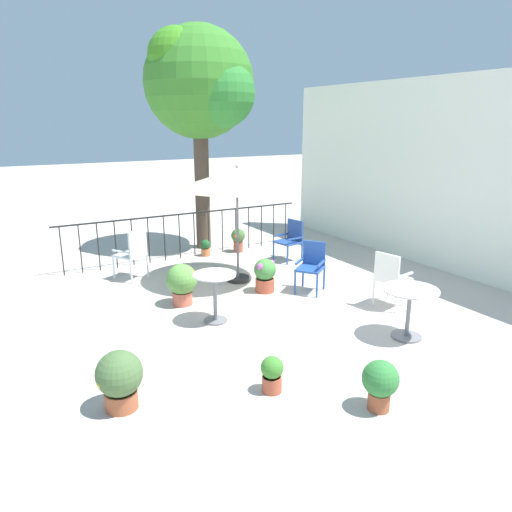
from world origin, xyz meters
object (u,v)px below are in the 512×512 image
object	(u,v)px
patio_umbrella_0	(237,179)
cafe_table_1	(215,289)
potted_plant_2	(265,274)
potted_plant_4	(380,382)
potted_plant_5	(272,373)
potted_plant_1	(119,378)
potted_plant_3	(238,238)
cafe_table_0	(409,304)
potted_plant_0	(182,282)
potted_plant_6	(206,247)
shade_tree	(201,83)
patio_chair_2	(133,251)
patio_chair_1	(291,238)
patio_chair_3	(391,276)
patio_chair_0	(312,264)

from	to	relation	value
patio_umbrella_0	cafe_table_1	size ratio (longest dim) A/B	2.88
potted_plant_2	potted_plant_4	distance (m)	3.83
cafe_table_1	potted_plant_5	bearing A→B (deg)	-7.84
potted_plant_1	potted_plant_3	bearing A→B (deg)	140.77
patio_umbrella_0	cafe_table_0	size ratio (longest dim) A/B	2.83
potted_plant_0	potted_plant_6	world-z (taller)	potted_plant_0
shade_tree	patio_chair_2	size ratio (longest dim) A/B	5.08
cafe_table_0	potted_plant_5	bearing A→B (deg)	-84.48
patio_chair_1	potted_plant_2	size ratio (longest dim) A/B	1.44
potted_plant_0	potted_plant_5	size ratio (longest dim) A/B	1.62
patio_chair_3	potted_plant_1	xyz separation A→B (m)	(0.66, -4.59, -0.19)
potted_plant_3	potted_plant_4	bearing A→B (deg)	-14.84
potted_plant_1	patio_chair_1	bearing A→B (deg)	128.64
potted_plant_4	potted_plant_2	bearing A→B (deg)	167.40
patio_chair_2	shade_tree	bearing A→B (deg)	124.64
cafe_table_0	patio_chair_1	size ratio (longest dim) A/B	0.88
potted_plant_1	potted_plant_6	size ratio (longest dim) A/B	1.75
cafe_table_1	patio_chair_0	bearing A→B (deg)	100.57
cafe_table_1	potted_plant_4	bearing A→B (deg)	9.80
patio_umbrella_0	patio_chair_3	distance (m)	3.21
cafe_table_0	potted_plant_5	distance (m)	2.44
potted_plant_5	potted_plant_0	bearing A→B (deg)	177.83
patio_umbrella_0	potted_plant_0	size ratio (longest dim) A/B	3.16
patio_chair_3	potted_plant_6	world-z (taller)	patio_chair_3
shade_tree	patio_chair_2	distance (m)	4.18
potted_plant_3	potted_plant_0	bearing A→B (deg)	-43.69
patio_chair_0	potted_plant_0	world-z (taller)	patio_chair_0
potted_plant_4	potted_plant_6	world-z (taller)	potted_plant_4
cafe_table_0	potted_plant_1	bearing A→B (deg)	-94.26
cafe_table_1	potted_plant_3	world-z (taller)	cafe_table_1
patio_chair_1	potted_plant_6	xyz separation A→B (m)	(-1.24, -1.50, -0.31)
shade_tree	potted_plant_1	world-z (taller)	shade_tree
patio_umbrella_0	patio_chair_0	size ratio (longest dim) A/B	2.48
patio_chair_0	patio_chair_2	size ratio (longest dim) A/B	0.90
potted_plant_0	potted_plant_1	bearing A→B (deg)	-34.11
potted_plant_2	potted_plant_3	size ratio (longest dim) A/B	1.11
patio_chair_0	potted_plant_4	bearing A→B (deg)	-25.29
shade_tree	patio_chair_1	distance (m)	3.98
cafe_table_0	patio_chair_0	distance (m)	2.27
cafe_table_0	potted_plant_2	bearing A→B (deg)	-163.75
shade_tree	potted_plant_3	size ratio (longest dim) A/B	9.07
cafe_table_0	potted_plant_2	world-z (taller)	cafe_table_0
cafe_table_1	cafe_table_0	bearing A→B (deg)	48.51
cafe_table_0	potted_plant_6	xyz separation A→B (m)	(-5.34, -0.72, -0.32)
patio_chair_0	potted_plant_3	distance (m)	3.02
patio_umbrella_0	potted_plant_1	distance (m)	4.66
patio_umbrella_0	patio_chair_2	size ratio (longest dim) A/B	2.24
patio_chair_1	cafe_table_1	bearing A→B (deg)	-52.42
potted_plant_1	potted_plant_5	xyz separation A→B (m)	(0.53, 1.57, -0.13)
potted_plant_6	cafe_table_0	bearing A→B (deg)	7.73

